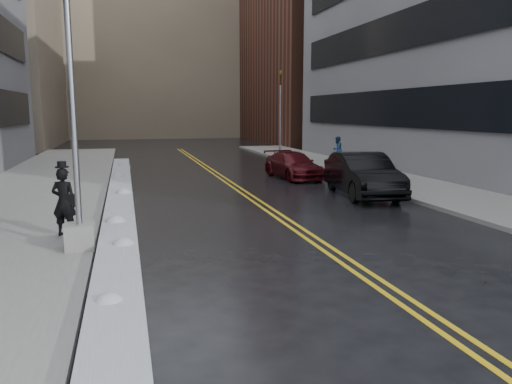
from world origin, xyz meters
TOP-DOWN VIEW (x-y plane):
  - ground at (0.00, 0.00)m, footprint 160.00×160.00m
  - sidewalk_west at (-5.75, 10.00)m, footprint 5.50×50.00m
  - sidewalk_east at (10.00, 10.00)m, footprint 4.00×50.00m
  - lane_line_left at (2.35, 10.00)m, footprint 0.12×50.00m
  - lane_line_right at (2.65, 10.00)m, footprint 0.12×50.00m
  - snow_ridge at (-2.45, 8.00)m, footprint 0.90×30.00m
  - building_east_far at (19.00, 42.00)m, footprint 14.00×20.00m
  - building_far at (2.00, 60.00)m, footprint 36.00×16.00m
  - lamppost at (-3.30, 2.00)m, footprint 0.65×0.65m
  - fire_hydrant at (9.00, 10.00)m, footprint 0.26×0.26m
  - traffic_signal at (8.50, 24.00)m, footprint 0.16×0.20m
  - pedestrian_fedora at (-3.77, 3.45)m, footprint 0.75×0.62m
  - pedestrian_east at (10.77, 19.17)m, footprint 1.00×0.95m
  - car_black at (6.87, 7.88)m, footprint 2.48×5.40m
  - car_maroon at (5.99, 13.77)m, footprint 2.19×4.62m

SIDE VIEW (x-z plane):
  - ground at x=0.00m, z-range 0.00..0.00m
  - lane_line_left at x=2.35m, z-range 0.00..0.01m
  - lane_line_right at x=2.65m, z-range 0.00..0.01m
  - sidewalk_west at x=-5.75m, z-range 0.00..0.15m
  - sidewalk_east at x=10.00m, z-range 0.00..0.15m
  - snow_ridge at x=-2.45m, z-range 0.00..0.34m
  - fire_hydrant at x=9.00m, z-range 0.18..0.91m
  - car_maroon at x=5.99m, z-range 0.00..1.30m
  - car_black at x=6.87m, z-range 0.00..1.71m
  - pedestrian_east at x=10.77m, z-range 0.15..1.77m
  - pedestrian_fedora at x=-3.77m, z-range 0.15..1.92m
  - lamppost at x=-3.30m, z-range -1.28..6.35m
  - traffic_signal at x=8.50m, z-range 0.40..6.40m
  - building_far at x=2.00m, z-range 0.00..22.00m
  - building_east_far at x=19.00m, z-range 0.00..28.00m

